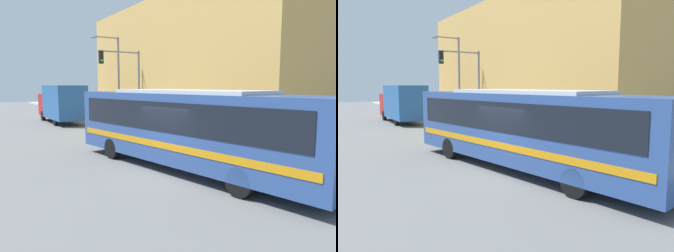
{
  "view_description": "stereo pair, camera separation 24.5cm",
  "coord_description": "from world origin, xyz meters",
  "views": [
    {
      "loc": [
        -6.48,
        -9.81,
        3.28
      ],
      "look_at": [
        1.88,
        3.26,
        1.34
      ],
      "focal_mm": 35.0,
      "sensor_mm": 36.0,
      "label": 1
    },
    {
      "loc": [
        -6.27,
        -9.94,
        3.28
      ],
      "look_at": [
        1.88,
        3.26,
        1.34
      ],
      "focal_mm": 35.0,
      "sensor_mm": 36.0,
      "label": 2
    }
  ],
  "objects": [
    {
      "name": "ground_plane",
      "position": [
        0.0,
        0.0,
        0.0
      ],
      "size": [
        120.0,
        120.0,
        0.0
      ],
      "primitive_type": "plane",
      "color": "slate"
    },
    {
      "name": "sidewalk",
      "position": [
        5.74,
        20.0,
        0.09
      ],
      "size": [
        2.49,
        70.0,
        0.17
      ],
      "color": "#B7B2A8",
      "rests_on": "ground_plane"
    },
    {
      "name": "building_facade",
      "position": [
        9.99,
        13.48,
        5.11
      ],
      "size": [
        6.0,
        24.97,
        10.22
      ],
      "color": "tan",
      "rests_on": "ground_plane"
    },
    {
      "name": "city_bus",
      "position": [
        0.88,
        0.26,
        1.78
      ],
      "size": [
        4.35,
        12.05,
        3.1
      ],
      "rotation": [
        0.0,
        0.0,
        0.16
      ],
      "color": "#2D4C8C",
      "rests_on": "ground_plane"
    },
    {
      "name": "delivery_truck",
      "position": [
        1.08,
        19.28,
        1.76
      ],
      "size": [
        2.36,
        7.81,
        3.25
      ],
      "color": "#265999",
      "rests_on": "ground_plane"
    },
    {
      "name": "fire_hydrant",
      "position": [
        5.1,
        3.03,
        0.55
      ],
      "size": [
        0.2,
        0.28,
        0.76
      ],
      "color": "#999999",
      "rests_on": "sidewalk"
    },
    {
      "name": "traffic_light_pole",
      "position": [
        4.17,
        12.65,
        4.04
      ],
      "size": [
        3.28,
        0.35,
        5.67
      ],
      "color": "slate",
      "rests_on": "sidewalk"
    },
    {
      "name": "parking_meter",
      "position": [
        5.1,
        9.29,
        1.08
      ],
      "size": [
        0.14,
        0.14,
        1.34
      ],
      "color": "slate",
      "rests_on": "sidewalk"
    },
    {
      "name": "street_lamp",
      "position": [
        5.02,
        16.6,
        4.43
      ],
      "size": [
        2.53,
        0.28,
        7.17
      ],
      "color": "slate",
      "rests_on": "sidewalk"
    },
    {
      "name": "pedestrian_near_corner",
      "position": [
        5.53,
        7.07,
        0.98
      ],
      "size": [
        0.34,
        0.34,
        1.59
      ],
      "color": "slate",
      "rests_on": "sidewalk"
    }
  ]
}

